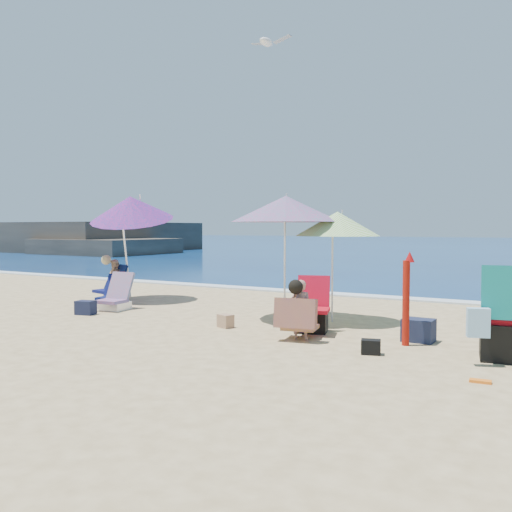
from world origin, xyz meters
The scene contains 19 objects.
ground centered at (0.00, 0.00, 0.00)m, with size 120.00×120.00×0.00m.
foam centered at (0.00, 5.10, 0.02)m, with size 120.00×0.50×0.04m.
headland centered at (-27.29, 19.73, 0.57)m, with size 20.50×11.50×2.60m.
umbrella_turquoise centered at (-0.01, 1.51, 1.88)m, with size 1.98×1.98×2.14m.
umbrella_striped centered at (0.83, 1.73, 1.63)m, with size 1.68×1.68×1.86m.
umbrella_blue centered at (-3.98, 2.02, 1.98)m, with size 2.35×2.38×2.42m.
furled_umbrella centered at (2.30, 0.50, 0.69)m, with size 0.15×0.16×1.25m.
chair_navy centered at (-3.91, 1.32, 0.16)m, with size 0.62×0.65×0.61m.
chair_rainbow centered at (-3.34, 0.87, 0.19)m, with size 0.58×0.72×0.70m.
camp_chair_left centered at (0.84, 0.70, 0.25)m, with size 0.67×0.72×0.84m.
camp_chair_right centered at (3.53, 0.28, 0.41)m, with size 0.78×1.00×1.14m.
person_center centered at (0.92, 0.08, 0.41)m, with size 0.61×0.60×0.85m.
person_left centered at (-4.43, 1.95, 0.44)m, with size 0.65×0.71×0.97m.
bag_navy_a centered at (-3.37, 0.17, 0.13)m, with size 0.37×0.30×0.25m.
bag_tan centered at (-0.49, 0.38, 0.10)m, with size 0.28×0.24×0.20m.
bag_navy_b centered at (2.38, 0.83, 0.16)m, with size 0.43×0.32×0.31m.
bag_black_b centered at (2.06, -0.23, 0.09)m, with size 0.27×0.23×0.18m.
orange_item centered at (3.41, -0.87, 0.01)m, with size 0.22×0.11×0.03m.
seagull centered at (-0.53, 1.78, 4.81)m, with size 0.81×0.37×0.13m.
Camera 1 is at (4.15, -6.69, 1.57)m, focal length 38.09 mm.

